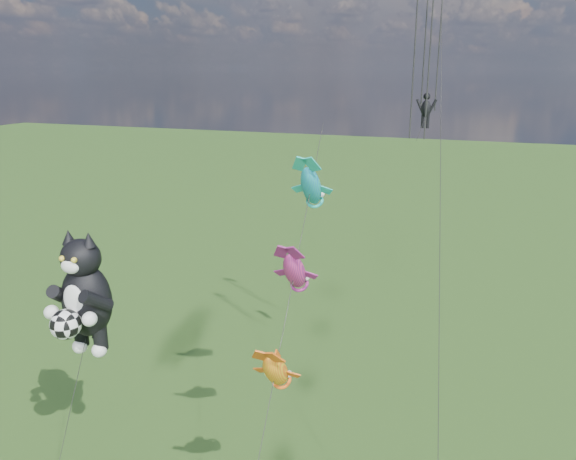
% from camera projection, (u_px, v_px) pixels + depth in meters
% --- Properties ---
extents(cat_kite_rig, '(2.92, 4.36, 12.46)m').
position_uv_depth(cat_kite_rig, '(83.00, 294.00, 26.48)').
color(cat_kite_rig, brown).
rests_on(cat_kite_rig, ground).
extents(fish_windsock_rig, '(1.82, 15.92, 17.09)m').
position_uv_depth(fish_windsock_rig, '(285.00, 320.00, 23.29)').
color(fish_windsock_rig, brown).
rests_on(fish_windsock_rig, ground).
extents(parafoil_rig, '(4.25, 17.20, 27.68)m').
position_uv_depth(parafoil_rig, '(428.00, 83.00, 28.77)').
color(parafoil_rig, brown).
rests_on(parafoil_rig, ground).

